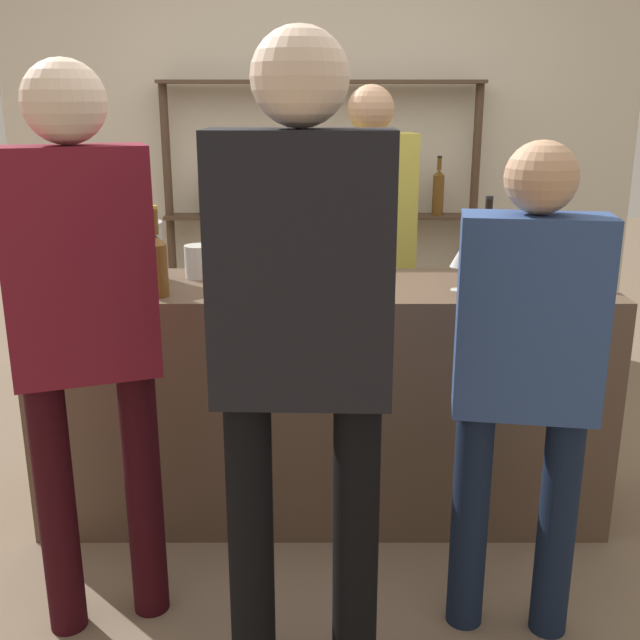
% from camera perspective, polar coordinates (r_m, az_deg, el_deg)
% --- Properties ---
extents(ground_plane, '(16.00, 16.00, 0.00)m').
position_cam_1_polar(ground_plane, '(3.27, 0.00, -13.86)').
color(ground_plane, '#7A6651').
extents(bar_counter, '(2.22, 0.57, 0.96)m').
position_cam_1_polar(bar_counter, '(3.05, 0.00, -6.06)').
color(bar_counter, brown).
rests_on(bar_counter, ground_plane).
extents(back_wall, '(3.82, 0.12, 2.80)m').
position_cam_1_polar(back_wall, '(4.71, -0.07, 13.43)').
color(back_wall, beige).
rests_on(back_wall, ground_plane).
extents(back_shelf, '(1.89, 0.18, 1.76)m').
position_cam_1_polar(back_shelf, '(4.55, -0.19, 10.17)').
color(back_shelf, '#4C3828').
rests_on(back_shelf, ground_plane).
extents(counter_bottle_0, '(0.08, 0.08, 0.33)m').
position_cam_1_polar(counter_bottle_0, '(2.77, -12.52, 4.28)').
color(counter_bottle_0, brown).
rests_on(counter_bottle_0, bar_counter).
extents(counter_bottle_1, '(0.08, 0.08, 0.32)m').
position_cam_1_polar(counter_bottle_1, '(2.87, -3.60, 5.10)').
color(counter_bottle_1, silver).
rests_on(counter_bottle_1, bar_counter).
extents(counter_bottle_2, '(0.08, 0.08, 0.33)m').
position_cam_1_polar(counter_bottle_2, '(3.15, -18.60, 5.36)').
color(counter_bottle_2, black).
rests_on(counter_bottle_2, bar_counter).
extents(counter_bottle_3, '(0.08, 0.08, 0.33)m').
position_cam_1_polar(counter_bottle_3, '(3.02, 12.40, 5.44)').
color(counter_bottle_3, black).
rests_on(counter_bottle_3, bar_counter).
extents(counter_bottle_4, '(0.09, 0.09, 0.37)m').
position_cam_1_polar(counter_bottle_4, '(3.10, 15.32, 5.78)').
color(counter_bottle_4, '#0F1956').
rests_on(counter_bottle_4, bar_counter).
extents(wine_glass, '(0.08, 0.08, 0.17)m').
position_cam_1_polar(wine_glass, '(2.83, 10.51, 4.66)').
color(wine_glass, silver).
rests_on(wine_glass, bar_counter).
extents(ice_bucket, '(0.24, 0.24, 0.23)m').
position_cam_1_polar(ice_bucket, '(3.03, -14.17, 5.05)').
color(ice_bucket, '#B2B2B7').
rests_on(ice_bucket, bar_counter).
extents(cork_jar, '(0.12, 0.12, 0.13)m').
position_cam_1_polar(cork_jar, '(3.05, -9.36, 4.40)').
color(cork_jar, silver).
rests_on(cork_jar, bar_counter).
extents(server_behind_counter, '(0.47, 0.26, 1.72)m').
position_cam_1_polar(server_behind_counter, '(3.76, 3.56, 6.71)').
color(server_behind_counter, brown).
rests_on(server_behind_counter, ground_plane).
extents(customer_right, '(0.44, 0.25, 1.55)m').
position_cam_1_polar(customer_right, '(2.28, 15.28, -3.17)').
color(customer_right, '#121C33').
rests_on(customer_right, ground_plane).
extents(customer_left, '(0.45, 0.31, 1.76)m').
position_cam_1_polar(customer_left, '(2.30, -17.73, 0.56)').
color(customer_left, black).
rests_on(customer_left, ground_plane).
extents(customer_center, '(0.47, 0.24, 1.82)m').
position_cam_1_polar(customer_center, '(1.95, -1.57, -0.71)').
color(customer_center, black).
rests_on(customer_center, ground_plane).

